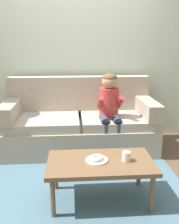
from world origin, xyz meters
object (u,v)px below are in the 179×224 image
Objects in this scene: couch at (80,124)px; coffee_table at (100,165)px; donut at (97,158)px; mug at (126,156)px; person_child at (110,106)px.

coffee_table is at bearing -83.61° from couch.
mug is (0.28, -0.02, 0.01)m from donut.
mug is at bearing -4.12° from donut.
person_child is (0.25, 1.08, 0.29)m from coffee_table.
person_child is at bearing -28.66° from couch.
person_child reaches higher than coffee_table.
couch reaches higher than donut.
person_child reaches higher than couch.
donut is (-0.03, 0.01, 0.08)m from coffee_table.
donut is (-0.28, -1.08, -0.22)m from person_child.
coffee_table is 1.15m from person_child.
person_child reaches higher than mug.
couch is 1.31m from coffee_table.
mug reaches higher than donut.
donut is 1.33× the size of mug.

